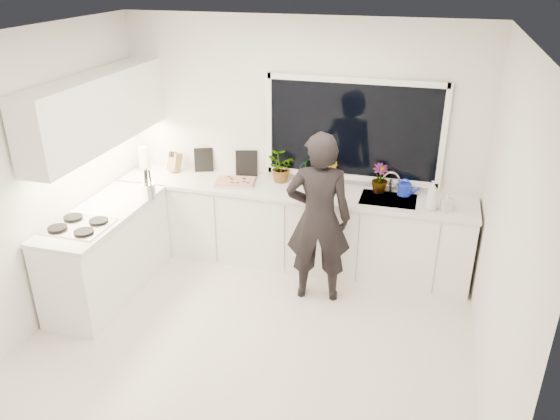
% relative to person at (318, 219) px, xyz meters
% --- Properties ---
extents(floor, '(4.00, 3.50, 0.02)m').
position_rel_person_xyz_m(floor, '(-0.43, -0.85, -0.90)').
color(floor, beige).
rests_on(floor, ground).
extents(wall_back, '(4.00, 0.02, 2.70)m').
position_rel_person_xyz_m(wall_back, '(-0.43, 0.91, 0.46)').
color(wall_back, white).
rests_on(wall_back, ground).
extents(wall_left, '(0.02, 3.50, 2.70)m').
position_rel_person_xyz_m(wall_left, '(-2.44, -0.85, 0.46)').
color(wall_left, white).
rests_on(wall_left, ground).
extents(wall_right, '(0.02, 3.50, 2.70)m').
position_rel_person_xyz_m(wall_right, '(1.58, -0.85, 0.46)').
color(wall_right, white).
rests_on(wall_right, ground).
extents(ceiling, '(4.00, 3.50, 0.02)m').
position_rel_person_xyz_m(ceiling, '(-0.43, -0.85, 1.82)').
color(ceiling, white).
rests_on(ceiling, wall_back).
extents(window, '(1.80, 0.02, 1.00)m').
position_rel_person_xyz_m(window, '(0.17, 0.87, 0.66)').
color(window, black).
rests_on(window, wall_back).
extents(base_cabinets_back, '(3.92, 0.58, 0.88)m').
position_rel_person_xyz_m(base_cabinets_back, '(-0.43, 0.60, -0.45)').
color(base_cabinets_back, white).
rests_on(base_cabinets_back, floor).
extents(base_cabinets_left, '(0.58, 1.60, 0.88)m').
position_rel_person_xyz_m(base_cabinets_left, '(-2.10, -0.50, -0.45)').
color(base_cabinets_left, white).
rests_on(base_cabinets_left, floor).
extents(countertop_back, '(3.94, 0.62, 0.04)m').
position_rel_person_xyz_m(countertop_back, '(-0.43, 0.59, 0.01)').
color(countertop_back, silver).
rests_on(countertop_back, base_cabinets_back).
extents(countertop_left, '(0.62, 1.60, 0.04)m').
position_rel_person_xyz_m(countertop_left, '(-2.10, -0.50, 0.01)').
color(countertop_left, silver).
rests_on(countertop_left, base_cabinets_left).
extents(upper_cabinets, '(0.34, 2.10, 0.70)m').
position_rel_person_xyz_m(upper_cabinets, '(-2.22, -0.15, 0.96)').
color(upper_cabinets, white).
rests_on(upper_cabinets, wall_left).
extents(sink, '(0.58, 0.42, 0.14)m').
position_rel_person_xyz_m(sink, '(0.62, 0.60, -0.02)').
color(sink, silver).
rests_on(sink, countertop_back).
extents(faucet, '(0.03, 0.03, 0.22)m').
position_rel_person_xyz_m(faucet, '(0.62, 0.80, 0.14)').
color(faucet, silver).
rests_on(faucet, countertop_back).
extents(stovetop, '(0.56, 0.48, 0.03)m').
position_rel_person_xyz_m(stovetop, '(-2.12, -0.85, 0.05)').
color(stovetop, black).
rests_on(stovetop, countertop_left).
extents(person, '(0.71, 0.52, 1.78)m').
position_rel_person_xyz_m(person, '(0.00, 0.00, 0.00)').
color(person, black).
rests_on(person, floor).
extents(pizza_tray, '(0.49, 0.40, 0.03)m').
position_rel_person_xyz_m(pizza_tray, '(-1.07, 0.57, 0.05)').
color(pizza_tray, silver).
rests_on(pizza_tray, countertop_back).
extents(pizza, '(0.45, 0.35, 0.01)m').
position_rel_person_xyz_m(pizza, '(-1.07, 0.57, 0.06)').
color(pizza, red).
rests_on(pizza, pizza_tray).
extents(watering_can, '(0.17, 0.17, 0.13)m').
position_rel_person_xyz_m(watering_can, '(0.77, 0.76, 0.10)').
color(watering_can, '#142AC2').
rests_on(watering_can, countertop_back).
extents(paper_towel_roll, '(0.14, 0.14, 0.26)m').
position_rel_person_xyz_m(paper_towel_roll, '(-2.28, 0.70, 0.16)').
color(paper_towel_roll, silver).
rests_on(paper_towel_roll, countertop_back).
extents(knife_block, '(0.16, 0.14, 0.22)m').
position_rel_person_xyz_m(knife_block, '(-1.89, 0.74, 0.14)').
color(knife_block, brown).
rests_on(knife_block, countertop_back).
extents(utensil_crock, '(0.14, 0.14, 0.16)m').
position_rel_person_xyz_m(utensil_crock, '(-1.81, -0.05, 0.11)').
color(utensil_crock, '#A9A9AD').
rests_on(utensil_crock, countertop_left).
extents(picture_frame_large, '(0.21, 0.10, 0.28)m').
position_rel_person_xyz_m(picture_frame_large, '(-1.56, 0.84, 0.17)').
color(picture_frame_large, black).
rests_on(picture_frame_large, countertop_back).
extents(picture_frame_small, '(0.25, 0.08, 0.30)m').
position_rel_person_xyz_m(picture_frame_small, '(-1.03, 0.84, 0.18)').
color(picture_frame_small, black).
rests_on(picture_frame_small, countertop_back).
extents(herb_plants, '(1.40, 0.30, 0.34)m').
position_rel_person_xyz_m(herb_plants, '(-0.28, 0.76, 0.20)').
color(herb_plants, '#26662D').
rests_on(herb_plants, countertop_back).
extents(soap_bottles, '(0.27, 0.13, 0.31)m').
position_rel_person_xyz_m(soap_bottles, '(1.10, 0.45, 0.17)').
color(soap_bottles, '#D8BF66').
rests_on(soap_bottles, countertop_back).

